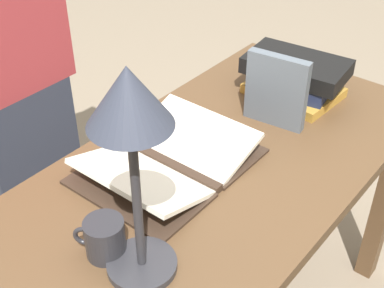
{
  "coord_description": "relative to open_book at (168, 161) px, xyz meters",
  "views": [
    {
      "loc": [
        0.86,
        0.62,
        1.58
      ],
      "look_at": [
        0.04,
        -0.04,
        0.82
      ],
      "focal_mm": 50.0,
      "sensor_mm": 36.0,
      "label": 1
    }
  ],
  "objects": [
    {
      "name": "book_stack_tall",
      "position": [
        -0.51,
        0.06,
        0.04
      ],
      "size": [
        0.21,
        0.31,
        0.12
      ],
      "color": "#BC8933",
      "rests_on": "reading_desk"
    },
    {
      "name": "person_reader",
      "position": [
        0.05,
        -0.58,
        0.05
      ],
      "size": [
        0.36,
        0.21,
        1.66
      ],
      "rotation": [
        0.0,
        0.0,
        3.14
      ],
      "color": "#2D3342",
      "rests_on": "ground_plane"
    },
    {
      "name": "open_book",
      "position": [
        0.0,
        0.0,
        0.0
      ],
      "size": [
        0.43,
        0.33,
        0.07
      ],
      "rotation": [
        0.0,
        0.0,
        0.01
      ],
      "color": "#38281E",
      "rests_on": "reading_desk"
    },
    {
      "name": "reading_desk",
      "position": [
        -0.07,
        0.09,
        -0.13
      ],
      "size": [
        1.34,
        0.65,
        0.74
      ],
      "color": "brown",
      "rests_on": "ground_plane"
    },
    {
      "name": "reading_lamp",
      "position": [
        0.28,
        0.17,
        0.33
      ],
      "size": [
        0.15,
        0.15,
        0.46
      ],
      "color": "#2D2D33",
      "rests_on": "reading_desk"
    },
    {
      "name": "coffee_mug",
      "position": [
        0.3,
        0.09,
        0.02
      ],
      "size": [
        0.08,
        0.11,
        0.09
      ],
      "rotation": [
        0.0,
        0.0,
        5.22
      ],
      "color": "#28282D",
      "rests_on": "reading_desk"
    },
    {
      "name": "book_standing_upright",
      "position": [
        -0.34,
        0.1,
        0.08
      ],
      "size": [
        0.05,
        0.18,
        0.21
      ],
      "rotation": [
        0.0,
        0.0,
        0.13
      ],
      "color": "slate",
      "rests_on": "reading_desk"
    }
  ]
}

